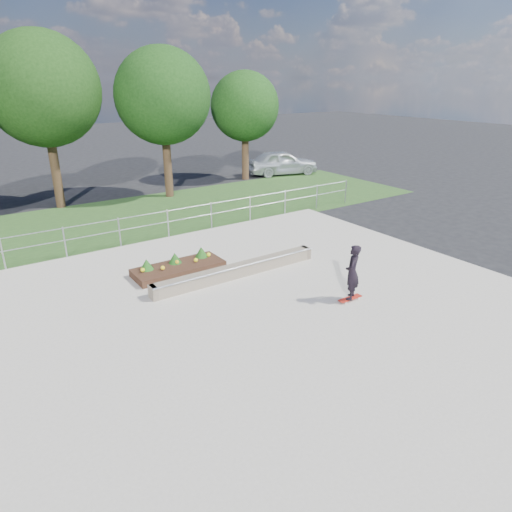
{
  "coord_description": "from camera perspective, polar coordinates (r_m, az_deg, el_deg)",
  "views": [
    {
      "loc": [
        -7.07,
        -9.07,
        6.12
      ],
      "look_at": [
        0.2,
        1.5,
        1.1
      ],
      "focal_mm": 32.0,
      "sensor_mm": 36.0,
      "label": 1
    }
  ],
  "objects": [
    {
      "name": "ground",
      "position": [
        13.02,
        3.04,
        -6.69
      ],
      "size": [
        120.0,
        120.0,
        0.0
      ],
      "primitive_type": "plane",
      "color": "black",
      "rests_on": "ground"
    },
    {
      "name": "grass_verge",
      "position": [
        22.13,
        -14.56,
        4.65
      ],
      "size": [
        30.0,
        8.0,
        0.02
      ],
      "primitive_type": "cube",
      "color": "#24441B",
      "rests_on": "ground"
    },
    {
      "name": "concrete_slab",
      "position": [
        13.01,
        3.04,
        -6.57
      ],
      "size": [
        15.0,
        15.0,
        0.06
      ],
      "primitive_type": "cube",
      "color": "#A0998E",
      "rests_on": "ground"
    },
    {
      "name": "fence",
      "position": [
        18.79,
        -10.97,
        4.43
      ],
      "size": [
        20.06,
        0.06,
        1.2
      ],
      "color": "#92969A",
      "rests_on": "ground"
    },
    {
      "name": "tree_mid_left",
      "position": [
        24.5,
        -25.12,
        18.3
      ],
      "size": [
        5.25,
        5.25,
        8.25
      ],
      "color": "#301F13",
      "rests_on": "ground"
    },
    {
      "name": "tree_mid_right",
      "position": [
        25.18,
        -11.57,
        18.95
      ],
      "size": [
        4.9,
        4.9,
        7.7
      ],
      "color": "#332014",
      "rests_on": "ground"
    },
    {
      "name": "tree_far_right",
      "position": [
        29.4,
        -1.4,
        18.17
      ],
      "size": [
        4.2,
        4.2,
        6.6
      ],
      "color": "#382416",
      "rests_on": "ground"
    },
    {
      "name": "grind_ledge",
      "position": [
        14.88,
        -2.34,
        -1.81
      ],
      "size": [
        6.0,
        0.44,
        0.43
      ],
      "color": "#685C4C",
      "rests_on": "concrete_slab"
    },
    {
      "name": "planter_bed",
      "position": [
        15.45,
        -9.73,
        -1.3
      ],
      "size": [
        3.0,
        1.2,
        0.61
      ],
      "color": "black",
      "rests_on": "concrete_slab"
    },
    {
      "name": "skateboarder",
      "position": [
        13.28,
        11.95,
        -2.03
      ],
      "size": [
        0.8,
        0.67,
        1.71
      ],
      "color": "silver",
      "rests_on": "concrete_slab"
    },
    {
      "name": "parked_car",
      "position": [
        31.38,
        3.27,
        11.6
      ],
      "size": [
        5.11,
        3.15,
        1.62
      ],
      "primitive_type": "imported",
      "rotation": [
        0.0,
        0.0,
        1.29
      ],
      "color": "silver",
      "rests_on": "ground"
    }
  ]
}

